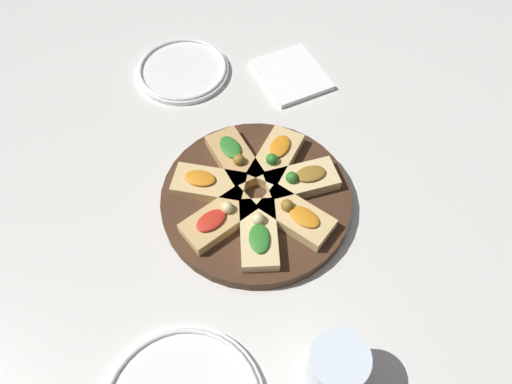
# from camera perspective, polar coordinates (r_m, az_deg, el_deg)

# --- Properties ---
(ground_plane) EXTENTS (3.00, 3.00, 0.00)m
(ground_plane) POSITION_cam_1_polar(r_m,az_deg,el_deg) (0.88, -0.00, -1.26)
(ground_plane) COLOR silver
(serving_board) EXTENTS (0.33, 0.33, 0.02)m
(serving_board) POSITION_cam_1_polar(r_m,az_deg,el_deg) (0.87, -0.00, -0.84)
(serving_board) COLOR #422819
(serving_board) RESTS_ON ground_plane
(focaccia_slice_0) EXTENTS (0.13, 0.08, 0.04)m
(focaccia_slice_0) POSITION_cam_1_polar(r_m,az_deg,el_deg) (0.83, 4.59, -2.77)
(focaccia_slice_0) COLOR #DBB775
(focaccia_slice_0) RESTS_ON serving_board
(focaccia_slice_1) EXTENTS (0.11, 0.14, 0.04)m
(focaccia_slice_1) POSITION_cam_1_polar(r_m,az_deg,el_deg) (0.87, 5.22, 1.37)
(focaccia_slice_1) COLOR #E5C689
(focaccia_slice_1) RESTS_ON serving_board
(focaccia_slice_2) EXTENTS (0.10, 0.14, 0.04)m
(focaccia_slice_2) POSITION_cam_1_polar(r_m,az_deg,el_deg) (0.89, 2.29, 4.03)
(focaccia_slice_2) COLOR #DBB775
(focaccia_slice_2) RESTS_ON serving_board
(focaccia_slice_3) EXTENTS (0.14, 0.09, 0.04)m
(focaccia_slice_3) POSITION_cam_1_polar(r_m,az_deg,el_deg) (0.89, -2.49, 3.96)
(focaccia_slice_3) COLOR tan
(focaccia_slice_3) RESTS_ON serving_board
(focaccia_slice_4) EXTENTS (0.14, 0.12, 0.03)m
(focaccia_slice_4) POSITION_cam_1_polar(r_m,az_deg,el_deg) (0.86, -5.43, 0.92)
(focaccia_slice_4) COLOR #DBB775
(focaccia_slice_4) RESTS_ON serving_board
(focaccia_slice_5) EXTENTS (0.07, 0.13, 0.04)m
(focaccia_slice_5) POSITION_cam_1_polar(r_m,az_deg,el_deg) (0.82, -4.45, -2.93)
(focaccia_slice_5) COLOR tan
(focaccia_slice_5) RESTS_ON serving_board
(focaccia_slice_6) EXTENTS (0.13, 0.12, 0.04)m
(focaccia_slice_6) POSITION_cam_1_polar(r_m,az_deg,el_deg) (0.81, 0.31, -4.79)
(focaccia_slice_6) COLOR #E5C689
(focaccia_slice_6) RESTS_ON serving_board
(plate_right) EXTENTS (0.19, 0.19, 0.02)m
(plate_right) POSITION_cam_1_polar(r_m,az_deg,el_deg) (1.10, -8.37, 13.65)
(plate_right) COLOR white
(plate_right) RESTS_ON ground_plane
(water_glass) EXTENTS (0.08, 0.08, 0.10)m
(water_glass) POSITION_cam_1_polar(r_m,az_deg,el_deg) (0.73, 9.12, -19.18)
(water_glass) COLOR silver
(water_glass) RESTS_ON ground_plane
(napkin_stack) EXTENTS (0.18, 0.16, 0.01)m
(napkin_stack) POSITION_cam_1_polar(r_m,az_deg,el_deg) (1.08, 4.11, 13.24)
(napkin_stack) COLOR white
(napkin_stack) RESTS_ON ground_plane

